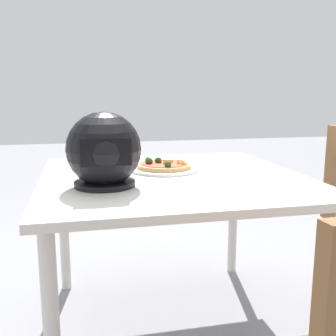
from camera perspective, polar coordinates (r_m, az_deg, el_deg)
The scene contains 5 objects.
ground_plane at distance 1.95m, azimuth 0.55°, elevation -22.00°, with size 14.00×14.00×0.00m, color gray.
dining_table at distance 1.69m, azimuth 0.59°, elevation -3.42°, with size 1.08×1.09×0.71m.
pizza_plate at distance 1.77m, azimuth -0.56°, elevation -0.14°, with size 0.31×0.31×0.01m, color white.
pizza at distance 1.76m, azimuth -0.64°, elevation 0.44°, with size 0.24×0.24×0.05m.
motorcycle_helmet at distance 1.47m, azimuth -9.25°, elevation 2.45°, with size 0.28×0.28×0.28m.
Camera 1 is at (0.37, 1.59, 1.05)m, focal length 42.14 mm.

